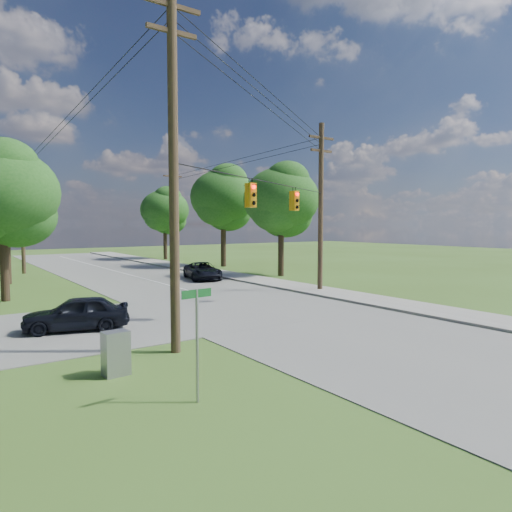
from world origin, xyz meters
TOP-DOWN VIEW (x-y plane):
  - ground at (0.00, 0.00)m, footprint 140.00×140.00m
  - main_road at (2.00, 5.00)m, footprint 10.00×100.00m
  - sidewalk_east at (8.70, 5.00)m, footprint 2.60×100.00m
  - pole_sw at (-4.60, 0.40)m, footprint 2.00×0.32m
  - pole_ne at (8.90, 8.00)m, footprint 2.00×0.32m
  - pole_north_e at (8.90, 30.00)m, footprint 2.00×0.32m
  - pole_north_w at (-5.00, 30.00)m, footprint 2.00×0.32m
  - power_lines at (1.50, 11.54)m, footprint 13.93×29.62m
  - traffic_signals at (2.55, 4.43)m, footprint 4.91×3.27m
  - tree_w_near at (-8.00, 15.00)m, footprint 6.00×6.00m
  - tree_w_mid at (-7.00, 23.00)m, footprint 6.40×6.40m
  - tree_e_near at (12.00, 16.00)m, footprint 6.20×6.20m
  - tree_e_mid at (12.50, 26.00)m, footprint 6.60×6.60m
  - tree_e_far at (11.50, 38.00)m, footprint 5.80×5.80m
  - car_cross_dark at (-6.54, 5.39)m, footprint 4.29×2.68m
  - car_main_north at (5.50, 17.36)m, footprint 3.21×5.04m
  - control_cabinet at (-6.96, -0.78)m, footprint 0.72×0.55m
  - street_name_sign at (-6.00, -3.83)m, footprint 0.81×0.13m

SIDE VIEW (x-z plane):
  - ground at x=0.00m, z-range 0.00..0.00m
  - main_road at x=2.00m, z-range 0.00..0.03m
  - sidewalk_east at x=8.70m, z-range 0.00..0.12m
  - control_cabinet at x=-6.96m, z-range 0.00..1.25m
  - car_main_north at x=5.50m, z-range 0.03..1.33m
  - car_cross_dark at x=-6.54m, z-range 0.03..1.40m
  - street_name_sign at x=-6.00m, z-range 0.37..3.08m
  - pole_north_e at x=8.90m, z-range 0.13..10.13m
  - pole_north_w at x=-5.00m, z-range 0.13..10.13m
  - pole_ne at x=8.90m, z-range 0.22..10.72m
  - traffic_signals at x=2.55m, z-range 4.97..6.02m
  - tree_e_far at x=11.50m, z-range 1.76..10.08m
  - tree_w_near at x=-8.00m, z-range 1.72..10.12m
  - pole_sw at x=-4.60m, z-range 0.23..12.23m
  - tree_e_near at x=12.00m, z-range 1.85..10.66m
  - tree_w_mid at x=-7.00m, z-range 1.97..11.19m
  - tree_e_mid at x=12.50m, z-range 2.09..11.73m
  - power_lines at x=1.50m, z-range 6.69..11.62m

